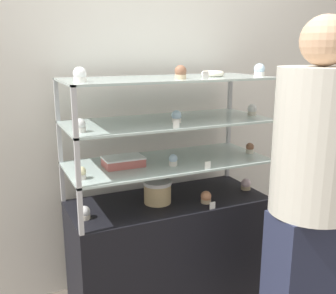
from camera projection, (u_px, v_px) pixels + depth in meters
name	position (u px, v px, depth m)	size (l,w,h in m)	color
back_wall	(143.00, 95.00, 2.64)	(8.00, 0.05, 2.60)	silver
display_base	(168.00, 251.00, 2.51)	(1.21, 0.52, 0.70)	black
display_riser_lower	(168.00, 163.00, 2.37)	(1.21, 0.52, 0.25)	#B7B7BC
display_riser_middle	(168.00, 123.00, 2.31)	(1.21, 0.52, 0.25)	#B7B7BC
display_riser_upper	(168.00, 80.00, 2.25)	(1.21, 0.52, 0.25)	#B7B7BC
layer_cake_centerpiece	(158.00, 192.00, 2.37)	(0.17, 0.17, 0.14)	#DBBC84
sheet_cake_frosted	(123.00, 161.00, 2.26)	(0.23, 0.15, 0.06)	#C66660
cupcake_0	(84.00, 213.00, 2.15)	(0.06, 0.06, 0.07)	beige
cupcake_1	(206.00, 197.00, 2.37)	(0.06, 0.06, 0.07)	#CCB28C
cupcake_2	(246.00, 184.00, 2.60)	(0.06, 0.06, 0.07)	#CCB28C
price_tag_0	(212.00, 206.00, 2.28)	(0.04, 0.00, 0.04)	white
cupcake_3	(81.00, 173.00, 2.03)	(0.05, 0.05, 0.07)	white
cupcake_4	(173.00, 160.00, 2.27)	(0.05, 0.05, 0.07)	white
cupcake_5	(250.00, 148.00, 2.54)	(0.05, 0.05, 0.07)	beige
price_tag_1	(208.00, 165.00, 2.20)	(0.04, 0.00, 0.04)	white
cupcake_6	(80.00, 126.00, 1.97)	(0.06, 0.06, 0.07)	white
cupcake_7	(176.00, 117.00, 2.23)	(0.06, 0.06, 0.07)	white
cupcake_8	(252.00, 110.00, 2.48)	(0.06, 0.06, 0.07)	beige
price_tag_2	(176.00, 124.00, 2.06)	(0.04, 0.00, 0.04)	white
cupcake_9	(80.00, 75.00, 1.92)	(0.07, 0.07, 0.07)	white
cupcake_10	(181.00, 73.00, 2.12)	(0.07, 0.07, 0.07)	#CCB28C
cupcake_11	(259.00, 70.00, 2.36)	(0.07, 0.07, 0.07)	white
price_tag_3	(206.00, 76.00, 2.07)	(0.04, 0.00, 0.04)	white
donut_glazed	(213.00, 74.00, 2.35)	(0.14, 0.14, 0.03)	#EFE5CC
customer_figure	(312.00, 188.00, 1.92)	(0.41, 0.41, 1.75)	#282D47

